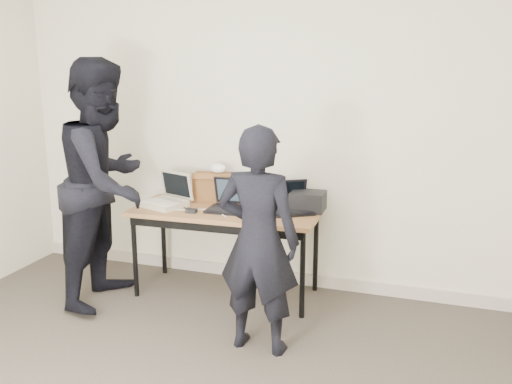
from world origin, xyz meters
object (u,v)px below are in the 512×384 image
at_px(equipment_box, 308,201).
at_px(desk, 225,217).
at_px(leather_satchel, 215,187).
at_px(laptop_beige, 167,199).
at_px(person_typist, 258,241).
at_px(laptop_right, 289,205).
at_px(laptop_center, 230,203).
at_px(person_observer, 106,183).

bearing_deg(equipment_box, desk, -163.05).
xyz_separation_m(desk, leather_satchel, (-0.18, 0.23, 0.19)).
distance_m(leather_satchel, equipment_box, 0.81).
bearing_deg(laptop_beige, leather_satchel, 57.02).
bearing_deg(person_typist, leather_satchel, -52.04).
relative_size(desk, laptop_beige, 3.65).
distance_m(laptop_beige, person_typist, 1.27).
bearing_deg(laptop_right, leather_satchel, 139.44).
distance_m(equipment_box, person_typist, 0.95).
relative_size(laptop_center, person_typist, 0.22).
bearing_deg(desk, laptop_beige, -179.17).
height_order(desk, person_typist, person_typist).
xyz_separation_m(laptop_beige, laptop_center, (0.54, 0.05, 0.00)).
bearing_deg(desk, person_observer, -159.52).
height_order(laptop_center, person_observer, person_observer).
xyz_separation_m(equipment_box, person_typist, (-0.10, -0.95, -0.04)).
bearing_deg(equipment_box, leather_satchel, 177.47).
distance_m(laptop_right, leather_satchel, 0.69).
xyz_separation_m(laptop_beige, leather_satchel, (0.33, 0.25, 0.07)).
bearing_deg(laptop_center, person_typist, -58.99).
distance_m(laptop_center, leather_satchel, 0.30).
distance_m(laptop_beige, laptop_right, 1.01).
bearing_deg(equipment_box, laptop_center, -164.02).
bearing_deg(laptop_right, laptop_beige, 156.81).
bearing_deg(laptop_center, laptop_beige, -176.72).
xyz_separation_m(desk, person_typist, (0.53, -0.76, 0.10)).
bearing_deg(person_observer, laptop_center, -69.81).
bearing_deg(person_observer, equipment_box, -72.60).
height_order(laptop_beige, laptop_right, laptop_beige).
bearing_deg(laptop_right, laptop_center, 160.50).
height_order(person_typist, person_observer, person_observer).
distance_m(laptop_center, person_observer, 0.98).
bearing_deg(laptop_center, desk, -147.96).
xyz_separation_m(person_typist, person_observer, (-1.38, 0.40, 0.20)).
height_order(laptop_right, person_observer, person_observer).
relative_size(desk, laptop_right, 3.44).
relative_size(laptop_beige, person_typist, 0.28).
distance_m(leather_satchel, person_observer, 0.90).
distance_m(laptop_center, person_typist, 0.92).
xyz_separation_m(laptop_beige, person_observer, (-0.35, -0.33, 0.18)).
distance_m(laptop_center, equipment_box, 0.62).
height_order(desk, equipment_box, equipment_box).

